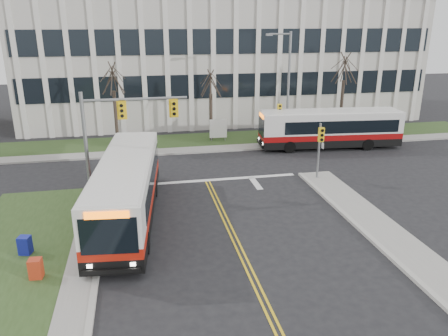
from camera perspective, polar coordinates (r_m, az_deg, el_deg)
ground at (r=21.45m, az=1.32°, el=-9.12°), size 120.00×120.00×0.00m
sidewalk_west at (r=16.99m, az=-19.54°, el=-18.33°), size 1.20×26.00×0.14m
sidewalk_east at (r=20.44m, az=26.24°, el=-12.52°), size 2.00×26.00×0.14m
sidewalk_cross at (r=36.32m, az=3.80°, el=2.78°), size 44.00×1.60×0.14m
building_lawn at (r=38.93m, az=2.74°, el=3.88°), size 44.00×5.00×0.12m
office_building at (r=49.53m, az=-0.60°, el=14.06°), size 40.00×16.00×12.00m
mast_arm_signal at (r=26.33m, az=-14.19°, el=5.52°), size 6.11×0.38×6.20m
signal_pole_near at (r=28.83m, az=12.42°, el=3.17°), size 0.34×0.39×3.80m
signal_pole_far at (r=36.54m, az=7.16°, el=6.70°), size 0.34×0.39×3.80m
streetlight at (r=37.10m, az=8.18°, el=11.06°), size 2.15×0.25×9.20m
directory_sign at (r=37.67m, az=-0.76°, el=5.13°), size 1.50×0.12×2.00m
tree_left at (r=36.82m, az=-14.31°, el=11.13°), size 1.80×1.80×7.70m
tree_mid at (r=37.57m, az=-1.75°, el=10.85°), size 1.80×1.80×6.82m
tree_right at (r=40.99m, az=15.47°, el=12.31°), size 1.80×1.80×8.25m
bus_main at (r=23.34m, az=-12.52°, el=-2.87°), size 3.82×12.21×3.20m
bus_cross at (r=36.94m, az=13.66°, el=4.89°), size 11.61×3.43×3.05m
newspaper_box_blue at (r=21.62m, az=-24.54°, el=-9.29°), size 0.60×0.56×0.95m
newspaper_box_red at (r=19.59m, az=-23.35°, el=-12.10°), size 0.53×0.48×0.95m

